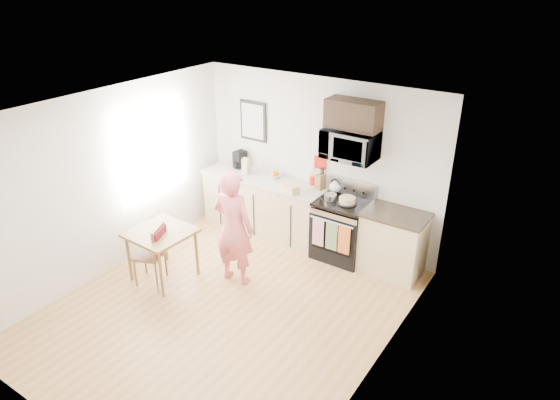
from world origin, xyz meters
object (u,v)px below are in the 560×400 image
Objects in this scene: person at (234,228)px; chair at (156,247)px; cake at (347,201)px; range at (342,231)px; microwave at (350,145)px; dining_table at (161,237)px.

chair is (-0.85, -0.64, -0.26)m from person.
chair is 2.75m from cake.
range is 0.54m from cake.
chair is at bearing -130.13° from microwave.
chair is (0.02, -0.12, -0.10)m from dining_table.
dining_table is 2.67m from cake.
dining_table is (-1.81, -2.00, -1.10)m from microwave.
microwave reaches higher than chair.
range is 2.70m from chair.
person is at bearing 14.98° from chair.
cake is (1.02, 1.34, 0.14)m from person.
range is 1.33× the size of chair.
microwave is 0.96× the size of dining_table.
microwave is at bearing 90.06° from range.
range is 0.70× the size of person.
chair is at bearing -80.15° from dining_table.
microwave is at bearing -127.99° from person.
microwave reaches higher than dining_table.
range is 1.72m from person.
person is (-0.94, -1.49, -0.93)m from microwave.
microwave is 0.46× the size of person.
person is at bearing -124.32° from range.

